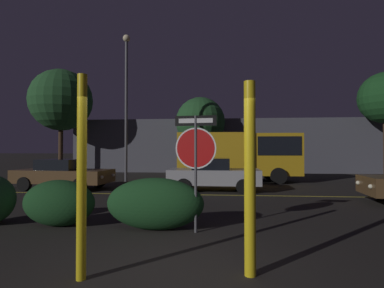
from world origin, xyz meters
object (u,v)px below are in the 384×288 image
(stop_sign, at_px, (196,149))
(passing_car_2, at_px, (214,174))
(street_lamp, at_px, (126,93))
(tree_0, at_px, (200,122))
(tree_1, at_px, (61,100))
(delivery_truck, at_px, (242,153))
(yellow_pole_left, at_px, (82,176))
(hedge_bush_2, at_px, (155,204))
(passing_car_1, at_px, (63,174))
(yellow_pole_right, at_px, (250,178))
(hedge_bush_1, at_px, (59,203))

(stop_sign, relative_size, passing_car_2, 0.63)
(stop_sign, xyz_separation_m, street_lamp, (-4.66, 9.87, 3.16))
(tree_0, relative_size, tree_1, 0.74)
(passing_car_2, relative_size, tree_0, 0.71)
(delivery_truck, xyz_separation_m, street_lamp, (-6.42, -0.50, 3.38))
(street_lamp, distance_m, tree_1, 7.88)
(yellow_pole_left, bearing_deg, delivery_truck, 76.21)
(hedge_bush_2, xyz_separation_m, passing_car_1, (-5.58, 6.35, 0.11))
(yellow_pole_left, height_order, delivery_truck, yellow_pole_left)
(delivery_truck, bearing_deg, stop_sign, -11.48)
(tree_0, bearing_deg, passing_car_1, -122.17)
(street_lamp, bearing_deg, passing_car_2, -34.19)
(passing_car_1, xyz_separation_m, tree_1, (-4.52, 8.00, 4.71))
(tree_0, bearing_deg, street_lamp, -124.18)
(yellow_pole_right, distance_m, delivery_truck, 12.51)
(delivery_truck, bearing_deg, hedge_bush_1, -28.03)
(passing_car_1, distance_m, street_lamp, 5.73)
(yellow_pole_left, distance_m, tree_0, 18.10)
(stop_sign, height_order, yellow_pole_right, yellow_pole_right)
(hedge_bush_2, relative_size, passing_car_2, 0.54)
(tree_0, bearing_deg, hedge_bush_1, -98.84)
(street_lamp, bearing_deg, hedge_bush_2, -68.95)
(yellow_pole_left, height_order, street_lamp, street_lamp)
(passing_car_2, xyz_separation_m, street_lamp, (-4.93, 3.35, 4.24))
(passing_car_2, bearing_deg, delivery_truck, 160.08)
(tree_1, bearing_deg, tree_0, 5.55)
(passing_car_1, distance_m, tree_0, 11.06)
(hedge_bush_1, relative_size, passing_car_1, 0.39)
(delivery_truck, bearing_deg, passing_car_1, -66.73)
(yellow_pole_left, bearing_deg, street_lamp, 104.87)
(hedge_bush_1, bearing_deg, tree_1, 118.73)
(delivery_truck, xyz_separation_m, tree_1, (-12.77, 4.13, 3.82))
(hedge_bush_1, xyz_separation_m, street_lamp, (-1.44, 9.61, 4.41))
(yellow_pole_left, height_order, tree_1, tree_1)
(hedge_bush_1, xyz_separation_m, hedge_bush_2, (2.29, -0.11, 0.04))
(yellow_pole_right, relative_size, passing_car_2, 0.69)
(street_lamp, height_order, tree_1, street_lamp)
(tree_1, bearing_deg, hedge_bush_1, -61.27)
(yellow_pole_right, xyz_separation_m, tree_0, (-1.77, 17.60, 2.43))
(stop_sign, xyz_separation_m, passing_car_1, (-6.49, 6.50, -1.11))
(passing_car_1, bearing_deg, passing_car_2, 95.07)
(stop_sign, distance_m, tree_0, 15.64)
(delivery_truck, distance_m, street_lamp, 7.27)
(stop_sign, relative_size, passing_car_1, 0.57)
(hedge_bush_2, height_order, tree_1, tree_1)
(stop_sign, height_order, passing_car_1, stop_sign)
(yellow_pole_right, bearing_deg, passing_car_2, 94.38)
(stop_sign, height_order, yellow_pole_left, yellow_pole_left)
(stop_sign, height_order, passing_car_2, stop_sign)
(yellow_pole_left, height_order, passing_car_2, yellow_pole_left)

